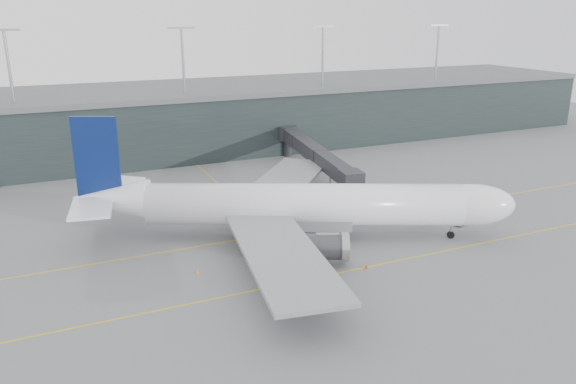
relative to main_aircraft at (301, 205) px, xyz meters
name	(u,v)px	position (x,y,z in m)	size (l,w,h in m)	color
ground	(236,230)	(-7.87, 7.03, -5.16)	(320.00, 320.00, 0.00)	slate
taxiline_a	(245,239)	(-7.87, 3.03, -5.15)	(160.00, 0.25, 0.02)	gold
taxiline_b	(288,283)	(-7.87, -12.97, -5.15)	(160.00, 0.25, 0.02)	gold
taxiline_lead_main	(226,191)	(-2.87, 27.03, -5.15)	(0.25, 60.00, 0.02)	gold
terminal	(156,120)	(-7.88, 65.03, 2.46)	(240.00, 36.00, 29.00)	#1E2829
main_aircraft	(301,205)	(0.00, 0.00, 0.00)	(62.24, 57.27, 18.37)	white
jet_bridge	(303,148)	(15.80, 32.13, 0.19)	(10.68, 46.73, 7.14)	#26262A
gse_cart	(422,218)	(20.52, -2.53, -4.30)	(2.64, 2.18, 1.55)	#9D190B
baggage_dolly	(458,223)	(25.47, -5.36, -5.00)	(2.63, 2.11, 0.26)	#3C3B41
uld_a	(189,211)	(-12.95, 15.86, -4.22)	(2.13, 1.79, 1.78)	#393A3E
uld_b	(193,206)	(-11.69, 18.09, -4.14)	(2.48, 2.17, 1.94)	#393A3E
uld_c	(221,201)	(-6.53, 18.57, -4.17)	(2.41, 2.11, 1.89)	#393A3E
cone_nose	(443,213)	(26.15, -0.73, -4.82)	(0.42, 0.42, 0.66)	orange
cone_wing_stbd	(367,266)	(3.36, -13.30, -4.80)	(0.45, 0.45, 0.71)	#EC3E0D
cone_wing_port	(267,201)	(1.45, 16.95, -4.77)	(0.48, 0.48, 0.76)	orange
cone_tail	(197,271)	(-17.52, -5.50, -4.78)	(0.47, 0.47, 0.76)	orange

